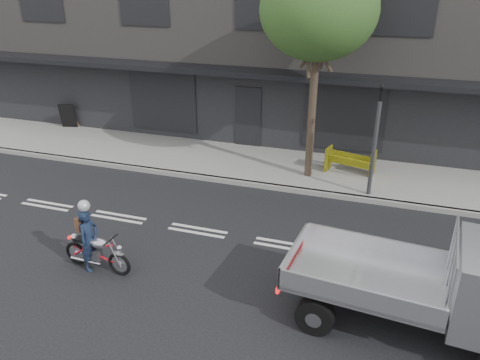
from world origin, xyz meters
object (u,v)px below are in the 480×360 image
motorcycle (96,251)px  sandwich_board (68,116)px  rider (89,240)px  street_tree (319,11)px  construction_barrier (350,163)px  flatbed_ute (477,289)px  traffic_light_pole (374,147)px

motorcycle → sandwich_board: sandwich_board is taller
motorcycle → rider: (-0.15, 0.00, 0.28)m
street_tree → construction_barrier: street_tree is taller
rider → flatbed_ute: flatbed_ute is taller
construction_barrier → street_tree: bearing=-163.5°
traffic_light_pole → motorcycle: (-5.74, -5.64, -1.18)m
street_tree → traffic_light_pole: (2.00, -0.85, -3.63)m
sandwich_board → motorcycle: bearing=-62.8°
street_tree → construction_barrier: size_ratio=4.35×
motorcycle → rider: rider is taller
construction_barrier → sandwich_board: bearing=173.2°
street_tree → flatbed_ute: bearing=-57.4°
construction_barrier → traffic_light_pole: bearing=-59.6°
motorcycle → construction_barrier: bearing=57.9°
street_tree → motorcycle: (-3.74, -6.49, -4.80)m
traffic_light_pole → rider: size_ratio=2.31×
street_tree → construction_barrier: (1.28, 0.38, -4.69)m
motorcycle → rider: bearing=-176.0°
traffic_light_pole → construction_barrier: bearing=120.4°
street_tree → rider: 8.82m
street_tree → sandwich_board: bearing=170.3°
street_tree → motorcycle: 8.90m
street_tree → sandwich_board: size_ratio=6.51×
street_tree → traffic_light_pole: 4.23m
construction_barrier → sandwich_board: size_ratio=1.50×
motorcycle → flatbed_ute: (7.87, 0.05, 0.76)m
rider → street_tree: bearing=-26.9°
flatbed_ute → sandwich_board: flatbed_ute is taller
construction_barrier → rider: bearing=-127.0°
traffic_light_pole → sandwich_board: (-12.58, 2.65, -0.98)m
flatbed_ute → construction_barrier: bearing=118.3°
street_tree → rider: size_ratio=4.46×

